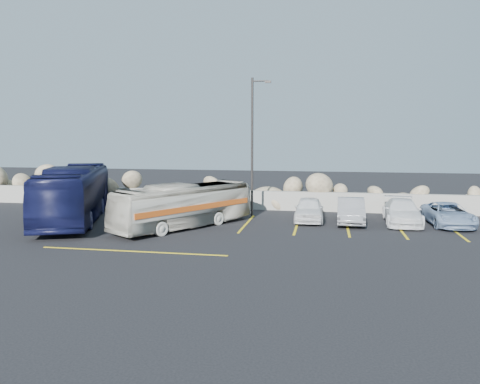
% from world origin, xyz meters
% --- Properties ---
extents(ground, '(90.00, 90.00, 0.00)m').
position_xyz_m(ground, '(0.00, 0.00, 0.00)').
color(ground, black).
rests_on(ground, ground).
extents(seawall, '(60.00, 0.40, 1.20)m').
position_xyz_m(seawall, '(0.00, 12.00, 0.60)').
color(seawall, gray).
rests_on(seawall, ground).
extents(riprap_pile, '(54.00, 2.80, 2.60)m').
position_xyz_m(riprap_pile, '(0.00, 13.20, 1.30)').
color(riprap_pile, '#8F7B5D').
rests_on(riprap_pile, ground).
extents(parking_lines, '(18.16, 9.36, 0.01)m').
position_xyz_m(parking_lines, '(4.64, 5.57, 0.01)').
color(parking_lines, gold).
rests_on(parking_lines, ground).
extents(lamppost, '(1.14, 0.18, 8.00)m').
position_xyz_m(lamppost, '(2.56, 9.50, 4.30)').
color(lamppost, '#2E2B29').
rests_on(lamppost, ground).
extents(vintage_bus, '(6.03, 7.92, 2.28)m').
position_xyz_m(vintage_bus, '(-0.38, 5.45, 1.14)').
color(vintage_bus, beige).
rests_on(vintage_bus, ground).
extents(tour_coach, '(6.16, 11.10, 3.03)m').
position_xyz_m(tour_coach, '(-6.97, 6.25, 1.52)').
color(tour_coach, '#101235').
rests_on(tour_coach, ground).
extents(car_a, '(1.60, 3.87, 1.31)m').
position_xyz_m(car_a, '(5.87, 8.47, 0.66)').
color(car_a, white).
rests_on(car_a, ground).
extents(car_b, '(1.51, 4.09, 1.34)m').
position_xyz_m(car_b, '(8.12, 8.26, 0.67)').
color(car_b, '#A0A0A4').
rests_on(car_b, ground).
extents(car_c, '(2.01, 4.56, 1.30)m').
position_xyz_m(car_c, '(10.82, 8.50, 0.65)').
color(car_c, white).
rests_on(car_c, ground).
extents(car_d, '(2.25, 4.41, 1.19)m').
position_xyz_m(car_d, '(13.12, 8.42, 0.60)').
color(car_d, '#8BA4C5').
rests_on(car_d, ground).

